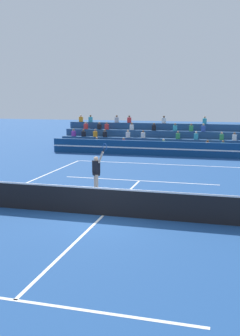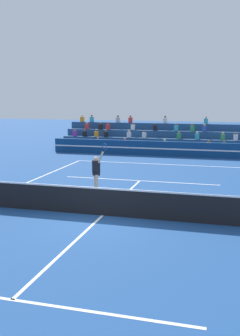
% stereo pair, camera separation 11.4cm
% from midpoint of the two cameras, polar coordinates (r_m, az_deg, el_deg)
% --- Properties ---
extents(ground_plane, '(120.00, 120.00, 0.00)m').
position_cam_midpoint_polar(ground_plane, '(14.72, -2.66, -6.89)').
color(ground_plane, navy).
extents(court_lines, '(11.10, 23.90, 0.01)m').
position_cam_midpoint_polar(court_lines, '(14.72, -2.66, -6.88)').
color(court_lines, white).
rests_on(court_lines, ground).
extents(tennis_net, '(12.00, 0.10, 1.10)m').
position_cam_midpoint_polar(tennis_net, '(14.57, -2.68, -4.85)').
color(tennis_net, slate).
rests_on(tennis_net, ground).
extents(sponsor_banner_wall, '(18.00, 0.26, 1.10)m').
position_cam_midpoint_polar(sponsor_banner_wall, '(29.66, 6.50, 2.81)').
color(sponsor_banner_wall, navy).
rests_on(sponsor_banner_wall, ground).
extents(bleacher_stand, '(18.16, 3.80, 2.83)m').
position_cam_midpoint_polar(bleacher_stand, '(32.74, 7.31, 3.98)').
color(bleacher_stand, navy).
rests_on(bleacher_stand, ground).
extents(tennis_player, '(0.96, 0.79, 2.42)m').
position_cam_midpoint_polar(tennis_player, '(17.79, -3.62, -0.64)').
color(tennis_player, beige).
rests_on(tennis_player, ground).
extents(tennis_ball, '(0.07, 0.07, 0.07)m').
position_cam_midpoint_polar(tennis_ball, '(16.21, 11.22, -5.35)').
color(tennis_ball, '#C6DB33').
rests_on(tennis_ball, ground).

